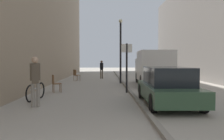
{
  "coord_description": "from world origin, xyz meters",
  "views": [
    {
      "loc": [
        0.27,
        -2.02,
        1.71
      ],
      "look_at": [
        0.65,
        11.35,
        1.14
      ],
      "focal_mm": 36.4,
      "sensor_mm": 36.0,
      "label": 1
    }
  ],
  "objects_px": {
    "pedestrian_mid_block": "(102,68)",
    "cafe_chair_by_doorway": "(76,74)",
    "street_sign_post": "(127,64)",
    "cafe_chair_near_window": "(55,82)",
    "parked_car": "(167,86)",
    "pedestrian_main_foreground": "(35,78)",
    "delivery_van": "(153,67)",
    "lamp_post": "(121,47)",
    "bicycle_leaning": "(36,91)"
  },
  "relations": [
    {
      "from": "delivery_van",
      "to": "parked_car",
      "type": "relative_size",
      "value": 1.17
    },
    {
      "from": "parked_car",
      "to": "bicycle_leaning",
      "type": "height_order",
      "value": "parked_car"
    },
    {
      "from": "pedestrian_mid_block",
      "to": "street_sign_post",
      "type": "relative_size",
      "value": 0.65
    },
    {
      "from": "pedestrian_mid_block",
      "to": "street_sign_post",
      "type": "distance_m",
      "value": 9.5
    },
    {
      "from": "pedestrian_main_foreground",
      "to": "bicycle_leaning",
      "type": "xyz_separation_m",
      "value": [
        -0.43,
        1.43,
        -0.68
      ]
    },
    {
      "from": "pedestrian_main_foreground",
      "to": "delivery_van",
      "type": "xyz_separation_m",
      "value": [
        5.89,
        7.28,
        0.19
      ]
    },
    {
      "from": "parked_car",
      "to": "cafe_chair_by_doorway",
      "type": "bearing_deg",
      "value": 116.63
    },
    {
      "from": "pedestrian_mid_block",
      "to": "pedestrian_main_foreground",
      "type": "bearing_deg",
      "value": 58.41
    },
    {
      "from": "delivery_van",
      "to": "parked_car",
      "type": "xyz_separation_m",
      "value": [
        -0.91,
        -6.93,
        -0.55
      ]
    },
    {
      "from": "bicycle_leaning",
      "to": "cafe_chair_near_window",
      "type": "relative_size",
      "value": 1.87
    },
    {
      "from": "cafe_chair_near_window",
      "to": "parked_car",
      "type": "bearing_deg",
      "value": 33.5
    },
    {
      "from": "pedestrian_mid_block",
      "to": "bicycle_leaning",
      "type": "relative_size",
      "value": 0.97
    },
    {
      "from": "parked_car",
      "to": "cafe_chair_near_window",
      "type": "height_order",
      "value": "parked_car"
    },
    {
      "from": "bicycle_leaning",
      "to": "parked_car",
      "type": "bearing_deg",
      "value": -3.33
    },
    {
      "from": "bicycle_leaning",
      "to": "lamp_post",
      "type": "bearing_deg",
      "value": 67.79
    },
    {
      "from": "parked_car",
      "to": "cafe_chair_by_doorway",
      "type": "relative_size",
      "value": 4.51
    },
    {
      "from": "parked_car",
      "to": "lamp_post",
      "type": "relative_size",
      "value": 0.89
    },
    {
      "from": "street_sign_post",
      "to": "bicycle_leaning",
      "type": "relative_size",
      "value": 1.48
    },
    {
      "from": "street_sign_post",
      "to": "cafe_chair_near_window",
      "type": "relative_size",
      "value": 2.77
    },
    {
      "from": "parked_car",
      "to": "cafe_chair_near_window",
      "type": "xyz_separation_m",
      "value": [
        -5.09,
        3.45,
        -0.17
      ]
    },
    {
      "from": "pedestrian_main_foreground",
      "to": "delivery_van",
      "type": "relative_size",
      "value": 0.37
    },
    {
      "from": "cafe_chair_by_doorway",
      "to": "lamp_post",
      "type": "bearing_deg",
      "value": 20.34
    },
    {
      "from": "parked_car",
      "to": "lamp_post",
      "type": "xyz_separation_m",
      "value": [
        -1.28,
        8.15,
        2.01
      ]
    },
    {
      "from": "parked_car",
      "to": "cafe_chair_near_window",
      "type": "relative_size",
      "value": 4.51
    },
    {
      "from": "street_sign_post",
      "to": "pedestrian_mid_block",
      "type": "bearing_deg",
      "value": -97.21
    },
    {
      "from": "pedestrian_mid_block",
      "to": "parked_car",
      "type": "xyz_separation_m",
      "value": [
        2.76,
        -12.58,
        -0.27
      ]
    },
    {
      "from": "pedestrian_mid_block",
      "to": "cafe_chair_by_doorway",
      "type": "distance_m",
      "value": 3.12
    },
    {
      "from": "bicycle_leaning",
      "to": "cafe_chair_by_doorway",
      "type": "bearing_deg",
      "value": 94.78
    },
    {
      "from": "cafe_chair_near_window",
      "to": "cafe_chair_by_doorway",
      "type": "bearing_deg",
      "value": 155.86
    },
    {
      "from": "parked_car",
      "to": "bicycle_leaning",
      "type": "relative_size",
      "value": 2.41
    },
    {
      "from": "cafe_chair_near_window",
      "to": "cafe_chair_by_doorway",
      "type": "xyz_separation_m",
      "value": [
        0.21,
        6.88,
        0.0
      ]
    },
    {
      "from": "cafe_chair_by_doorway",
      "to": "pedestrian_main_foreground",
      "type": "bearing_deg",
      "value": -38.95
    },
    {
      "from": "street_sign_post",
      "to": "delivery_van",
      "type": "bearing_deg",
      "value": -136.79
    },
    {
      "from": "lamp_post",
      "to": "cafe_chair_by_doorway",
      "type": "xyz_separation_m",
      "value": [
        -3.59,
        2.18,
        -2.18
      ]
    },
    {
      "from": "lamp_post",
      "to": "cafe_chair_by_doorway",
      "type": "relative_size",
      "value": 5.06
    },
    {
      "from": "pedestrian_main_foreground",
      "to": "delivery_van",
      "type": "bearing_deg",
      "value": -147.39
    },
    {
      "from": "pedestrian_mid_block",
      "to": "cafe_chair_near_window",
      "type": "distance_m",
      "value": 9.44
    },
    {
      "from": "pedestrian_main_foreground",
      "to": "bicycle_leaning",
      "type": "relative_size",
      "value": 1.05
    },
    {
      "from": "cafe_chair_near_window",
      "to": "street_sign_post",
      "type": "bearing_deg",
      "value": 64.15
    },
    {
      "from": "street_sign_post",
      "to": "parked_car",
      "type": "bearing_deg",
      "value": 95.59
    },
    {
      "from": "pedestrian_mid_block",
      "to": "bicycle_leaning",
      "type": "height_order",
      "value": "pedestrian_mid_block"
    },
    {
      "from": "pedestrian_mid_block",
      "to": "delivery_van",
      "type": "height_order",
      "value": "delivery_van"
    },
    {
      "from": "lamp_post",
      "to": "bicycle_leaning",
      "type": "relative_size",
      "value": 2.7
    },
    {
      "from": "pedestrian_mid_block",
      "to": "bicycle_leaning",
      "type": "distance_m",
      "value": 11.81
    },
    {
      "from": "delivery_van",
      "to": "pedestrian_main_foreground",
      "type": "bearing_deg",
      "value": -125.93
    },
    {
      "from": "delivery_van",
      "to": "cafe_chair_by_doorway",
      "type": "height_order",
      "value": "delivery_van"
    },
    {
      "from": "parked_car",
      "to": "lamp_post",
      "type": "height_order",
      "value": "lamp_post"
    },
    {
      "from": "parked_car",
      "to": "delivery_van",
      "type": "bearing_deg",
      "value": 83.85
    },
    {
      "from": "delivery_van",
      "to": "cafe_chair_near_window",
      "type": "height_order",
      "value": "delivery_van"
    },
    {
      "from": "bicycle_leaning",
      "to": "cafe_chair_by_doorway",
      "type": "xyz_separation_m",
      "value": [
        0.52,
        9.24,
        0.17
      ]
    }
  ]
}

